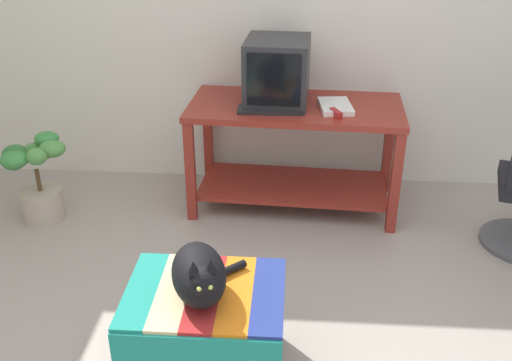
# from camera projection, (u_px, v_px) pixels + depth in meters

# --- Properties ---
(desk) EXTENTS (1.40, 0.73, 0.72)m
(desk) POSITION_uv_depth(u_px,v_px,m) (295.00, 138.00, 3.82)
(desk) COLOR maroon
(desk) RESTS_ON ground_plane
(tv_monitor) EXTENTS (0.42, 0.47, 0.41)m
(tv_monitor) POSITION_uv_depth(u_px,v_px,m) (277.00, 72.00, 3.67)
(tv_monitor) COLOR #28282B
(tv_monitor) RESTS_ON desk
(keyboard) EXTENTS (0.40, 0.16, 0.02)m
(keyboard) POSITION_uv_depth(u_px,v_px,m) (270.00, 110.00, 3.60)
(keyboard) COLOR black
(keyboard) RESTS_ON desk
(book) EXTENTS (0.22, 0.31, 0.03)m
(book) POSITION_uv_depth(u_px,v_px,m) (335.00, 106.00, 3.64)
(book) COLOR white
(book) RESTS_ON desk
(ottoman_with_blanket) EXTENTS (0.67, 0.54, 0.45)m
(ottoman_with_blanket) POSITION_uv_depth(u_px,v_px,m) (206.00, 332.00, 2.55)
(ottoman_with_blanket) COLOR #4C4238
(ottoman_with_blanket) RESTS_ON ground_plane
(cat) EXTENTS (0.34, 0.43, 0.27)m
(cat) POSITION_uv_depth(u_px,v_px,m) (200.00, 275.00, 2.36)
(cat) COLOR black
(cat) RESTS_ON ottoman_with_blanket
(potted_plant) EXTENTS (0.44, 0.37, 0.58)m
(potted_plant) POSITION_uv_depth(u_px,v_px,m) (36.00, 178.00, 3.73)
(potted_plant) COLOR #B7A893
(potted_plant) RESTS_ON ground_plane
(stapler) EXTENTS (0.08, 0.12, 0.04)m
(stapler) POSITION_uv_depth(u_px,v_px,m) (336.00, 113.00, 3.52)
(stapler) COLOR #A31E1E
(stapler) RESTS_ON desk
(pen) EXTENTS (0.02, 0.14, 0.01)m
(pen) POSITION_uv_depth(u_px,v_px,m) (346.00, 102.00, 3.74)
(pen) COLOR #B7B7BC
(pen) RESTS_ON desk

